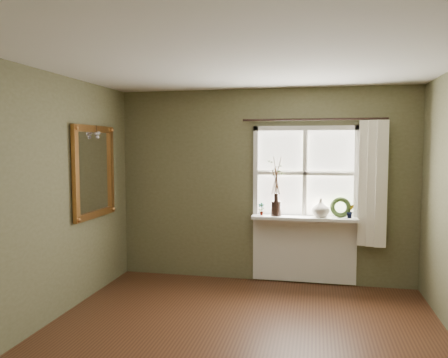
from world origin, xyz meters
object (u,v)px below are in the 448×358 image
dark_jug (276,208)px  cream_vase (321,208)px  wreath (340,209)px  gilt_mirror (94,171)px

dark_jug → cream_vase: size_ratio=0.80×
wreath → cream_vase: bearing=-166.1°
dark_jug → cream_vase: cream_vase is taller
dark_jug → cream_vase: bearing=0.0°
dark_jug → gilt_mirror: (-2.15, -0.84, 0.51)m
cream_vase → gilt_mirror: bearing=-162.8°
dark_jug → cream_vase: 0.57m
wreath → gilt_mirror: gilt_mirror is taller
cream_vase → gilt_mirror: gilt_mirror is taller
dark_jug → gilt_mirror: gilt_mirror is taller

